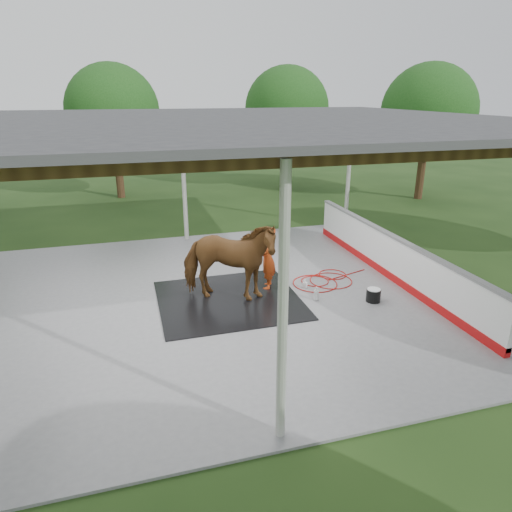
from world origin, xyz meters
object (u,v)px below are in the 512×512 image
object	(u,v)px
dasher_board	(390,257)
wash_bucket	(373,295)
horse	(228,261)
handler	(268,258)

from	to	relation	value
dasher_board	wash_bucket	size ratio (longest dim) A/B	24.30
dasher_board	horse	bearing A→B (deg)	-177.09
wash_bucket	horse	bearing A→B (deg)	162.94
handler	dasher_board	bearing A→B (deg)	107.90
dasher_board	wash_bucket	world-z (taller)	dasher_board
dasher_board	horse	world-z (taller)	horse
wash_bucket	handler	bearing A→B (deg)	146.02
horse	handler	size ratio (longest dim) A/B	1.45
dasher_board	wash_bucket	distance (m)	1.69
dasher_board	handler	distance (m)	3.25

